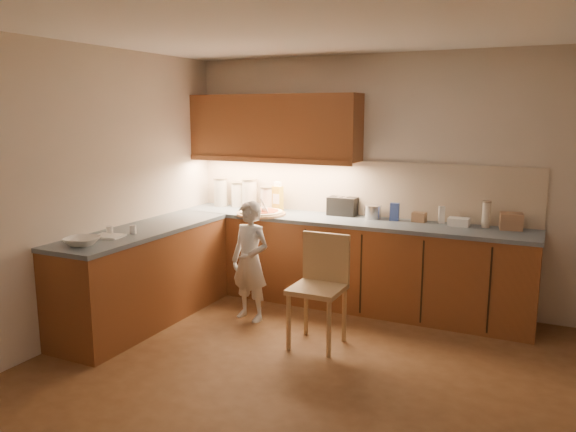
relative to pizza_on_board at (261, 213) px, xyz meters
The scene contains 24 objects.
room 2.12m from the pizza_on_board, 50.16° to the right, with size 4.54×4.50×2.62m.
l_counter 0.66m from the pizza_on_board, 38.54° to the right, with size 3.77×2.62×0.92m.
backsplash 1.04m from the pizza_on_board, 26.86° to the left, with size 3.75×0.02×0.58m, color beige.
upper_cabinets 0.95m from the pizza_on_board, 89.88° to the left, with size 1.95×0.36×0.73m.
pizza_on_board is the anchor object (origin of this frame).
child 0.77m from the pizza_on_board, 71.20° to the right, with size 0.43×0.28×1.17m, color silver.
wooden_chair 1.42m from the pizza_on_board, 39.77° to the right, with size 0.43×0.43×0.97m.
mixing_bowl 2.00m from the pizza_on_board, 109.71° to the right, with size 0.28×0.28×0.07m, color white.
canister_a 0.78m from the pizza_on_board, 156.43° to the left, with size 0.17×0.17×0.33m.
canister_b 0.63m from the pizza_on_board, 144.26° to the left, with size 0.17×0.17×0.29m.
canister_c 0.50m from the pizza_on_board, 134.54° to the left, with size 0.18×0.18×0.34m.
canister_d 0.34m from the pizza_on_board, 105.95° to the left, with size 0.16×0.16×0.26m.
oil_jug 0.34m from the pizza_on_board, 82.99° to the left, with size 0.12×0.10×0.32m.
toaster 0.87m from the pizza_on_board, 24.03° to the left, with size 0.31×0.18×0.20m.
steel_pot 1.19m from the pizza_on_board, 15.07° to the left, with size 0.18×0.18×0.14m.
blue_box 1.41m from the pizza_on_board, 12.29° to the left, with size 0.09×0.06×0.18m, color #374FA5.
card_box_a 1.66m from the pizza_on_board, 11.88° to the left, with size 0.13×0.10×0.10m, color #9D7754.
white_bottle 1.87m from the pizza_on_board, 11.49° to the left, with size 0.06×0.06×0.17m, color silver.
flat_pack 2.04m from the pizza_on_board, ahead, with size 0.20×0.14×0.08m, color white.
tall_jar 2.28m from the pizza_on_board, ahead, with size 0.08×0.08×0.26m.
card_box_b 2.51m from the pizza_on_board, ahead, with size 0.20×0.16×0.16m, color tan.
dough_cloth 1.70m from the pizza_on_board, 114.26° to the right, with size 0.25×0.20×0.02m, color white.
spice_jar_a 1.65m from the pizza_on_board, 117.36° to the right, with size 0.06×0.06×0.08m, color white.
spice_jar_b 1.47m from the pizza_on_board, 114.07° to the right, with size 0.06×0.06×0.08m, color white.
Camera 1 is at (1.55, -3.70, 2.01)m, focal length 35.00 mm.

